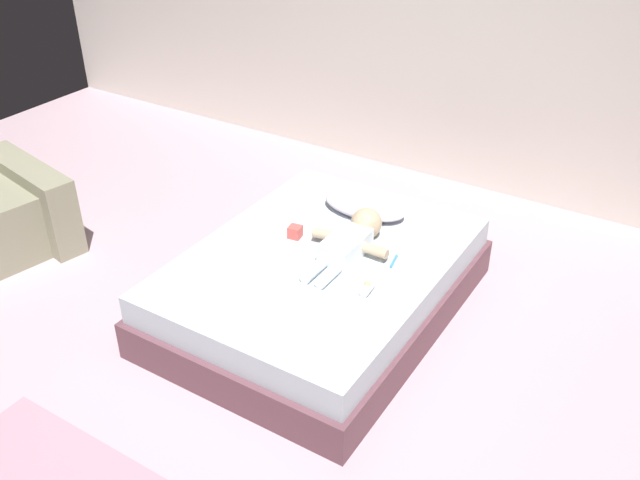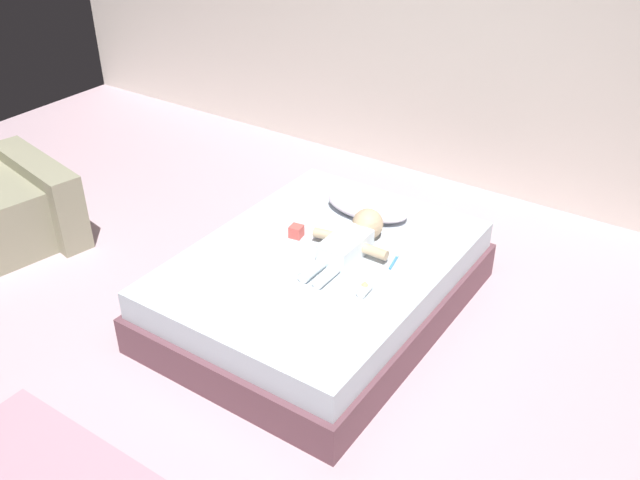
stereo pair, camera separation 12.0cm
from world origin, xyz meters
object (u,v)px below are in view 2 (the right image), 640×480
(toothbrush, at_px, (394,261))
(toy_block, at_px, (296,231))
(pillow, at_px, (368,206))
(baby_bottle, at_px, (365,289))
(bed, at_px, (320,284))
(baby, at_px, (352,240))

(toothbrush, height_order, toy_block, toy_block)
(pillow, xyz_separation_m, baby_bottle, (0.41, -0.72, -0.02))
(bed, relative_size, toothbrush, 12.47)
(toothbrush, bearing_deg, pillow, 136.07)
(baby, height_order, toy_block, baby)
(baby, height_order, baby_bottle, baby)
(bed, relative_size, pillow, 3.42)
(bed, distance_m, toothbrush, 0.46)
(bed, height_order, pillow, pillow)
(pillow, distance_m, toothbrush, 0.56)
(baby, relative_size, toy_block, 8.36)
(toothbrush, relative_size, baby_bottle, 1.53)
(pillow, bearing_deg, baby, -70.89)
(bed, xyz_separation_m, toothbrush, (0.38, 0.17, 0.20))
(baby, distance_m, toy_block, 0.35)
(pillow, distance_m, baby_bottle, 0.83)
(baby, xyz_separation_m, toothbrush, (0.26, 0.03, -0.06))
(baby, bearing_deg, baby_bottle, -49.01)
(baby, bearing_deg, pillow, 109.11)
(baby_bottle, bearing_deg, bed, 156.50)
(baby, distance_m, toothbrush, 0.27)
(baby, relative_size, toothbrush, 4.61)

